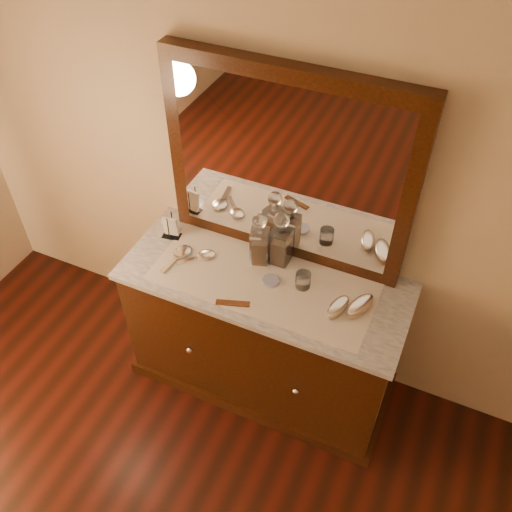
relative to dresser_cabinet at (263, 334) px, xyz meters
name	(u,v)px	position (x,y,z in m)	size (l,w,h in m)	color
dresser_cabinet	(263,334)	(0.00, 0.00, 0.00)	(1.40, 0.55, 0.82)	black
dresser_plinth	(263,372)	(0.00, 0.00, -0.37)	(1.46, 0.59, 0.08)	black
knob_left	(190,350)	(-0.30, -0.28, 0.04)	(0.04, 0.04, 0.04)	silver
knob_right	(296,391)	(0.30, -0.28, 0.04)	(0.04, 0.04, 0.04)	silver
marble_top	(264,281)	(0.00, 0.00, 0.42)	(1.44, 0.59, 0.03)	white
mirror_frame	(287,169)	(0.00, 0.25, 0.94)	(1.20, 0.08, 1.00)	black
mirror_glass	(284,173)	(0.00, 0.21, 0.94)	(1.06, 0.01, 0.86)	white
lace_runner	(263,282)	(0.00, -0.02, 0.44)	(1.10, 0.45, 0.00)	silver
pin_dish	(271,281)	(0.04, -0.01, 0.45)	(0.09, 0.09, 0.01)	white
comb	(233,303)	(-0.07, -0.21, 0.45)	(0.16, 0.03, 0.01)	brown
napkin_rack	(171,228)	(-0.58, 0.09, 0.50)	(0.10, 0.07, 0.15)	black
decanter_left	(260,243)	(-0.08, 0.11, 0.56)	(0.11, 0.11, 0.30)	brown
decanter_right	(281,243)	(0.02, 0.15, 0.56)	(0.10, 0.10, 0.31)	brown
brush_near	(338,307)	(0.39, -0.04, 0.47)	(0.10, 0.17, 0.04)	tan
brush_far	(360,306)	(0.48, 0.00, 0.47)	(0.13, 0.19, 0.05)	tan
hand_mirror_outer	(180,254)	(-0.46, -0.03, 0.45)	(0.10, 0.23, 0.02)	silver
hand_mirror_inner	(203,256)	(-0.35, 0.01, 0.45)	(0.18, 0.18, 0.02)	silver
tumblers	(303,280)	(0.19, 0.03, 0.49)	(0.07, 0.07, 0.08)	white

